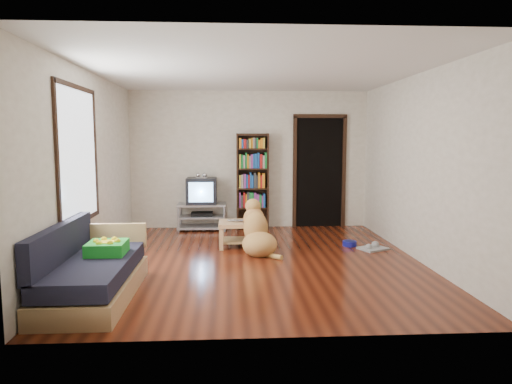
{
  "coord_description": "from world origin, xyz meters",
  "views": [
    {
      "loc": [
        -0.38,
        -6.22,
        1.69
      ],
      "look_at": [
        0.02,
        0.61,
        0.9
      ],
      "focal_mm": 32.0,
      "sensor_mm": 36.0,
      "label": 1
    }
  ],
  "objects": [
    {
      "name": "coffee_table",
      "position": [
        -0.28,
        0.88,
        0.28
      ],
      "size": [
        0.55,
        0.55,
        0.4
      ],
      "color": "tan",
      "rests_on": "ground"
    },
    {
      "name": "bookshelf",
      "position": [
        0.05,
        2.34,
        1.0
      ],
      "size": [
        0.6,
        0.3,
        1.8
      ],
      "color": "black",
      "rests_on": "ground"
    },
    {
      "name": "wall_back",
      "position": [
        0.0,
        2.5,
        1.3
      ],
      "size": [
        4.5,
        0.0,
        4.5
      ],
      "primitive_type": "plane",
      "rotation": [
        1.57,
        0.0,
        0.0
      ],
      "color": "silver",
      "rests_on": "ground"
    },
    {
      "name": "dog",
      "position": [
        0.02,
        0.46,
        0.3
      ],
      "size": [
        0.63,
        0.93,
        0.82
      ],
      "color": "#D5A851",
      "rests_on": "ground"
    },
    {
      "name": "ceiling",
      "position": [
        0.0,
        0.0,
        2.6
      ],
      "size": [
        5.0,
        5.0,
        0.0
      ],
      "primitive_type": "plane",
      "rotation": [
        3.14,
        0.0,
        0.0
      ],
      "color": "white",
      "rests_on": "ground"
    },
    {
      "name": "crt_tv",
      "position": [
        -0.9,
        2.27,
        0.74
      ],
      "size": [
        0.55,
        0.52,
        0.58
      ],
      "color": "black",
      "rests_on": "tv_stand"
    },
    {
      "name": "ground",
      "position": [
        0.0,
        0.0,
        0.0
      ],
      "size": [
        5.0,
        5.0,
        0.0
      ],
      "primitive_type": "plane",
      "color": "#5F2210",
      "rests_on": "ground"
    },
    {
      "name": "wall_left",
      "position": [
        -2.25,
        0.0,
        1.3
      ],
      "size": [
        0.0,
        5.0,
        5.0
      ],
      "primitive_type": "plane",
      "rotation": [
        1.57,
        0.0,
        1.57
      ],
      "color": "silver",
      "rests_on": "ground"
    },
    {
      "name": "window",
      "position": [
        -2.23,
        -0.5,
        1.5
      ],
      "size": [
        0.03,
        1.46,
        1.7
      ],
      "color": "white",
      "rests_on": "wall_left"
    },
    {
      "name": "grey_rag",
      "position": [
        1.82,
        0.56,
        0.01
      ],
      "size": [
        0.5,
        0.46,
        0.03
      ],
      "primitive_type": "cube",
      "rotation": [
        0.0,
        0.0,
        0.45
      ],
      "color": "#A1A1A1",
      "rests_on": "ground"
    },
    {
      "name": "doorway",
      "position": [
        1.35,
        2.48,
        1.12
      ],
      "size": [
        1.03,
        0.05,
        2.19
      ],
      "color": "black",
      "rests_on": "wall_back"
    },
    {
      "name": "dog_bowl",
      "position": [
        1.52,
        0.81,
        0.04
      ],
      "size": [
        0.22,
        0.22,
        0.08
      ],
      "primitive_type": "cylinder",
      "color": "navy",
      "rests_on": "ground"
    },
    {
      "name": "tv_stand",
      "position": [
        -0.9,
        2.25,
        0.27
      ],
      "size": [
        0.9,
        0.45,
        0.5
      ],
      "color": "#99999E",
      "rests_on": "ground"
    },
    {
      "name": "wall_right",
      "position": [
        2.25,
        0.0,
        1.3
      ],
      "size": [
        0.0,
        5.0,
        5.0
      ],
      "primitive_type": "plane",
      "rotation": [
        1.57,
        0.0,
        -1.57
      ],
      "color": "silver",
      "rests_on": "ground"
    },
    {
      "name": "green_cushion",
      "position": [
        -1.75,
        -1.16,
        0.49
      ],
      "size": [
        0.41,
        0.41,
        0.14
      ],
      "primitive_type": "cube",
      "rotation": [
        0.0,
        0.0,
        0.01
      ],
      "color": "green",
      "rests_on": "sofa"
    },
    {
      "name": "laptop",
      "position": [
        -0.28,
        0.85,
        0.41
      ],
      "size": [
        0.33,
        0.24,
        0.02
      ],
      "primitive_type": "imported",
      "rotation": [
        0.0,
        0.0,
        -0.14
      ],
      "color": "silver",
      "rests_on": "coffee_table"
    },
    {
      "name": "wall_front",
      "position": [
        0.0,
        -2.5,
        1.3
      ],
      "size": [
        4.5,
        0.0,
        4.5
      ],
      "primitive_type": "plane",
      "rotation": [
        -1.57,
        0.0,
        0.0
      ],
      "color": "silver",
      "rests_on": "ground"
    },
    {
      "name": "sofa",
      "position": [
        -1.87,
        -1.38,
        0.26
      ],
      "size": [
        0.8,
        1.8,
        0.8
      ],
      "color": "tan",
      "rests_on": "ground"
    }
  ]
}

